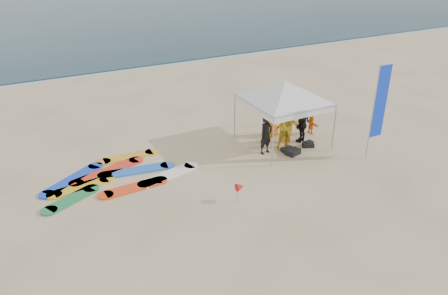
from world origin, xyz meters
TOP-DOWN VIEW (x-y plane):
  - ground at (0.00, 0.00)m, footprint 120.00×120.00m
  - shoreline_foam at (0.00, 18.20)m, footprint 160.00×1.20m
  - person_black_a at (2.28, 3.56)m, footprint 0.65×0.50m
  - person_yellow at (3.31, 3.51)m, footprint 0.94×0.73m
  - person_orange_a at (3.70, 4.06)m, footprint 1.15×0.98m
  - person_black_b at (4.22, 3.77)m, footprint 0.99×0.70m
  - person_orange_b at (3.43, 4.88)m, footprint 1.07×0.93m
  - person_seated at (5.10, 4.26)m, footprint 0.26×0.78m
  - canopy_tent at (3.37, 3.99)m, footprint 4.15×4.15m
  - feather_flag at (5.85, 1.35)m, footprint 0.64×0.04m
  - marker_pennant at (-0.33, 1.02)m, footprint 0.28×0.28m
  - gear_pile at (3.54, 3.10)m, footprint 1.56×0.77m
  - surfboard_spread at (-3.68, 4.40)m, footprint 5.41×3.02m

SIDE VIEW (x-z plane):
  - ground at x=0.00m, z-range 0.00..0.00m
  - shoreline_foam at x=0.00m, z-range 0.00..0.01m
  - surfboard_spread at x=-3.68m, z-range 0.00..0.07m
  - gear_pile at x=3.54m, z-range -0.01..0.21m
  - person_seated at x=5.10m, z-range 0.00..0.83m
  - marker_pennant at x=-0.33m, z-range 0.18..0.81m
  - person_orange_a at x=3.70m, z-range 0.00..1.55m
  - person_black_b at x=4.22m, z-range 0.00..1.56m
  - person_black_a at x=2.28m, z-range 0.00..1.60m
  - person_orange_b at x=3.43m, z-range 0.00..1.84m
  - person_yellow at x=3.31m, z-range 0.00..1.91m
  - feather_flag at x=5.85m, z-range 0.34..4.16m
  - canopy_tent at x=3.37m, z-range 1.16..4.29m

